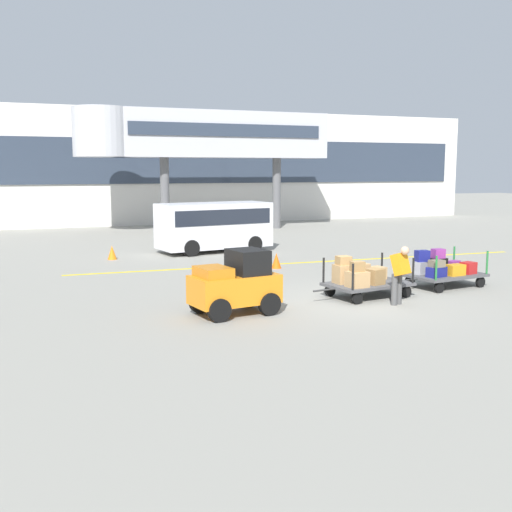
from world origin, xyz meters
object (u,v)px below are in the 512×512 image
(baggage_tug, at_px, (236,284))
(safety_cone_near, at_px, (112,253))
(baggage_cart_middle, at_px, (443,270))
(shuttle_van, at_px, (214,223))
(baggage_handler, at_px, (399,272))
(baggage_cart_lead, at_px, (362,278))
(safety_cone_far, at_px, (276,261))

(baggage_tug, height_order, safety_cone_near, baggage_tug)
(baggage_tug, distance_m, baggage_cart_middle, 7.09)
(shuttle_van, height_order, safety_cone_near, shuttle_van)
(baggage_cart_middle, xyz_separation_m, baggage_handler, (-2.69, -1.66, 0.34))
(baggage_tug, distance_m, baggage_handler, 4.36)
(baggage_cart_lead, height_order, shuttle_van, shuttle_van)
(baggage_handler, xyz_separation_m, safety_cone_far, (-0.58, 6.77, -0.59))
(baggage_handler, height_order, safety_cone_near, baggage_handler)
(baggage_cart_middle, bearing_deg, baggage_cart_lead, -171.81)
(baggage_tug, bearing_deg, safety_cone_far, 58.82)
(baggage_tug, xyz_separation_m, safety_cone_far, (3.74, 6.18, -0.48))
(baggage_tug, height_order, safety_cone_far, baggage_tug)
(baggage_tug, distance_m, baggage_cart_lead, 4.00)
(baggage_cart_middle, xyz_separation_m, safety_cone_far, (-3.27, 5.11, -0.25))
(baggage_cart_lead, relative_size, shuttle_van, 0.61)
(baggage_tug, xyz_separation_m, shuttle_van, (3.05, 11.37, 0.48))
(baggage_tug, xyz_separation_m, safety_cone_near, (-1.42, 10.56, -0.48))
(baggage_cart_middle, relative_size, baggage_handler, 1.97)
(baggage_cart_middle, bearing_deg, shuttle_van, 110.97)
(baggage_tug, relative_size, safety_cone_near, 4.07)
(shuttle_van, bearing_deg, safety_cone_far, -82.50)
(baggage_cart_lead, distance_m, baggage_handler, 1.31)
(baggage_cart_lead, bearing_deg, baggage_handler, -72.88)
(baggage_cart_middle, height_order, safety_cone_far, baggage_cart_middle)
(safety_cone_near, bearing_deg, baggage_cart_middle, -48.42)
(baggage_cart_lead, xyz_separation_m, baggage_cart_middle, (3.06, 0.44, -0.02))
(shuttle_van, relative_size, safety_cone_far, 9.15)
(baggage_tug, height_order, baggage_handler, baggage_tug)
(shuttle_van, distance_m, safety_cone_near, 4.65)
(shuttle_van, bearing_deg, baggage_cart_middle, -69.03)
(baggage_cart_lead, distance_m, baggage_cart_middle, 3.09)
(baggage_tug, height_order, shuttle_van, shuttle_van)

